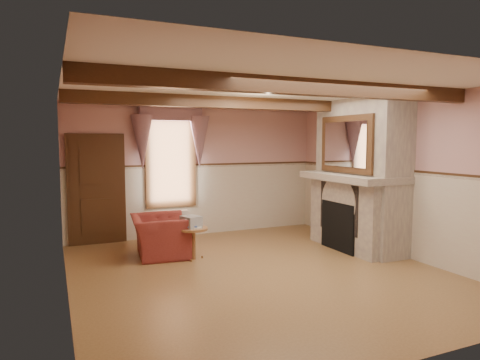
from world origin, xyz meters
name	(u,v)px	position (x,y,z in m)	size (l,w,h in m)	color
floor	(259,272)	(0.00, 0.00, 0.00)	(5.50, 6.00, 0.01)	brown
ceiling	(260,89)	(0.00, 0.00, 2.80)	(5.50, 6.00, 0.01)	silver
wall_back	(198,170)	(0.00, 3.00, 1.40)	(5.50, 0.02, 2.80)	tan
wall_front	(410,213)	(0.00, -3.00, 1.40)	(5.50, 0.02, 2.80)	tan
wall_left	(64,191)	(-2.75, 0.00, 1.40)	(0.02, 6.00, 2.80)	tan
wall_right	(397,176)	(2.75, 0.00, 1.40)	(0.02, 6.00, 2.80)	tan
wainscot	(259,224)	(0.00, 0.00, 0.75)	(5.50, 6.00, 1.50)	beige
chair_rail	(259,176)	(0.00, 0.00, 1.50)	(5.50, 6.00, 0.08)	black
firebox	(341,226)	(2.00, 0.60, 0.45)	(0.20, 0.95, 0.90)	black
armchair	(160,236)	(-1.18, 1.57, 0.36)	(1.10, 0.96, 0.71)	maroon
side_table	(193,243)	(-0.71, 1.11, 0.28)	(0.50, 0.50, 0.55)	brown
book_stack	(191,222)	(-0.74, 1.13, 0.65)	(0.26, 0.32, 0.20)	#B7AD8C
radiator	(171,225)	(-0.68, 2.70, 0.30)	(0.70, 0.18, 0.60)	silver
bowl	(351,171)	(2.24, 0.65, 1.47)	(0.37, 0.37, 0.09)	brown
mantel_clock	(328,166)	(2.24, 1.40, 1.52)	(0.14, 0.24, 0.20)	black
oil_lamp	(344,166)	(2.24, 0.87, 1.56)	(0.11, 0.11, 0.28)	#CE7F3A
candle_red	(369,171)	(2.24, 0.15, 1.50)	(0.06, 0.06, 0.16)	#A41414
jar_yellow	(367,172)	(2.24, 0.21, 1.48)	(0.06, 0.06, 0.12)	yellow
fireplace	(361,175)	(2.42, 0.60, 1.40)	(0.85, 2.00, 2.80)	gray
mantel	(353,177)	(2.24, 0.60, 1.36)	(1.05, 2.05, 0.12)	gray
overmantel_mirror	(345,144)	(2.06, 0.60, 1.97)	(0.06, 1.44, 1.04)	silver
door	(97,191)	(-2.10, 2.94, 1.05)	(1.10, 0.10, 2.10)	black
window	(171,159)	(-0.60, 2.97, 1.65)	(1.06, 0.08, 2.02)	white
window_drapes	(171,130)	(-0.60, 2.88, 2.25)	(1.30, 0.14, 1.40)	gray
ceiling_beam_front	(303,87)	(0.00, -1.20, 2.70)	(5.50, 0.18, 0.20)	black
ceiling_beam_back	(229,103)	(0.00, 1.20, 2.70)	(5.50, 0.18, 0.20)	black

